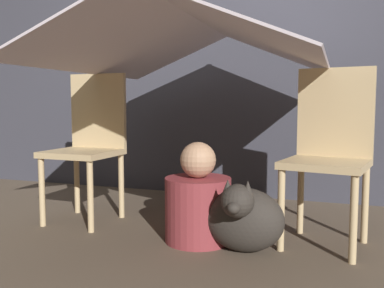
{
  "coord_description": "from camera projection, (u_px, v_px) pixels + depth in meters",
  "views": [
    {
      "loc": [
        0.78,
        -2.07,
        0.74
      ],
      "look_at": [
        0.0,
        0.19,
        0.51
      ],
      "focal_mm": 40.0,
      "sensor_mm": 36.0,
      "label": 1
    }
  ],
  "objects": [
    {
      "name": "dog",
      "position": [
        243.0,
        217.0,
        2.11
      ],
      "size": [
        0.4,
        0.39,
        0.39
      ],
      "color": "#332D28",
      "rests_on": "ground_plane"
    },
    {
      "name": "ground_plane",
      "position": [
        180.0,
        243.0,
        2.27
      ],
      "size": [
        8.8,
        8.8,
        0.0
      ],
      "primitive_type": "plane",
      "color": "brown"
    },
    {
      "name": "chair_left",
      "position": [
        89.0,
        140.0,
        2.71
      ],
      "size": [
        0.41,
        0.41,
        0.93
      ],
      "rotation": [
        0.0,
        0.0,
        -0.04
      ],
      "color": "#D1B27F",
      "rests_on": "ground_plane"
    },
    {
      "name": "person_front",
      "position": [
        198.0,
        203.0,
        2.29
      ],
      "size": [
        0.35,
        0.35,
        0.54
      ],
      "color": "maroon",
      "rests_on": "ground_plane"
    },
    {
      "name": "wall_back",
      "position": [
        237.0,
        38.0,
        3.34
      ],
      "size": [
        7.0,
        0.05,
        2.5
      ],
      "color": "#3D3D47",
      "rests_on": "ground_plane"
    },
    {
      "name": "sheet_canopy",
      "position": [
        192.0,
        41.0,
        2.35
      ],
      "size": [
        1.44,
        1.54,
        0.3
      ],
      "color": "silver"
    },
    {
      "name": "chair_right",
      "position": [
        329.0,
        148.0,
        2.23
      ],
      "size": [
        0.47,
        0.47,
        0.93
      ],
      "rotation": [
        0.0,
        0.0,
        -0.19
      ],
      "color": "#D1B27F",
      "rests_on": "ground_plane"
    }
  ]
}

